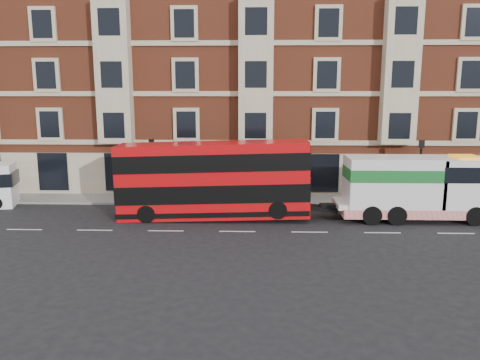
% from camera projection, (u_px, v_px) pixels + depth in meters
% --- Properties ---
extents(ground, '(120.00, 120.00, 0.00)m').
position_uv_depth(ground, '(237.00, 232.00, 25.94)').
color(ground, black).
rests_on(ground, ground).
extents(sidewalk, '(90.00, 3.00, 0.15)m').
position_uv_depth(sidewalk, '(241.00, 200.00, 33.30)').
color(sidewalk, slate).
rests_on(sidewalk, ground).
extents(victorian_terrace, '(45.00, 12.00, 20.40)m').
position_uv_depth(victorian_terrace, '(250.00, 62.00, 38.79)').
color(victorian_terrace, brown).
rests_on(victorian_terrace, ground).
extents(lamp_post_west, '(0.35, 0.15, 4.35)m').
position_uv_depth(lamp_post_west, '(152.00, 166.00, 31.71)').
color(lamp_post_west, black).
rests_on(lamp_post_west, sidewalk).
extents(lamp_post_east, '(0.35, 0.15, 4.35)m').
position_uv_depth(lamp_post_east, '(420.00, 167.00, 31.18)').
color(lamp_post_east, black).
rests_on(lamp_post_east, sidewalk).
extents(double_decker_bus, '(11.47, 2.63, 4.64)m').
position_uv_depth(double_decker_bus, '(213.00, 179.00, 28.28)').
color(double_decker_bus, red).
rests_on(double_decker_bus, ground).
extents(tow_truck, '(9.19, 2.71, 3.83)m').
position_uv_depth(tow_truck, '(414.00, 187.00, 28.00)').
color(tow_truck, white).
rests_on(tow_truck, ground).
extents(pedestrian, '(0.68, 0.48, 1.76)m').
position_uv_depth(pedestrian, '(123.00, 189.00, 32.23)').
color(pedestrian, '#1D2F3A').
rests_on(pedestrian, sidewalk).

